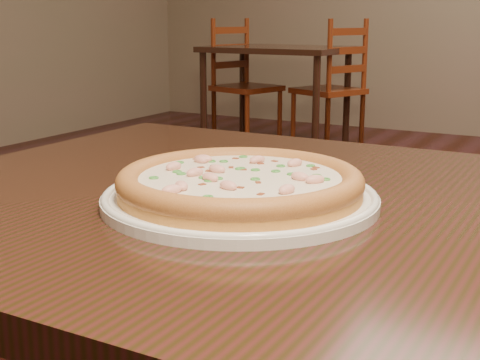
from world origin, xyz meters
The scene contains 6 objects.
hero_table centered at (0.26, -0.48, 0.65)m, with size 1.20×0.80×0.75m.
plate centered at (0.14, -0.53, 0.76)m, with size 0.33×0.33×0.02m.
pizza centered at (0.14, -0.53, 0.78)m, with size 0.29×0.29×0.03m.
bg_table_left centered at (-1.68, 3.29, 0.65)m, with size 1.00×0.70×0.75m.
chair_a centered at (-1.99, 3.32, 0.44)m, with size 0.52×0.52×0.95m.
chair_b centered at (-1.27, 3.41, 0.44)m, with size 0.55×0.55×0.95m.
Camera 1 is at (0.52, -1.20, 0.97)m, focal length 50.00 mm.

